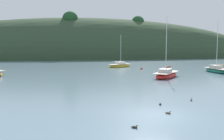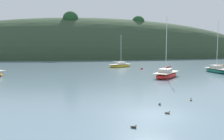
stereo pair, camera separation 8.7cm
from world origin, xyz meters
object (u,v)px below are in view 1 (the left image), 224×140
(sailboat_white_near, at_px, (120,66))
(duck_lone_left, at_px, (191,100))
(duck_lone_right, at_px, (160,104))
(duck_straggler, at_px, (135,127))
(sailboat_yellow_far, at_px, (166,75))
(mooring_buoy_channel, at_px, (142,69))
(sailboat_red_portside, at_px, (217,70))
(duck_trailing, at_px, (168,113))

(sailboat_white_near, bearing_deg, duck_lone_left, -90.87)
(duck_lone_right, xyz_separation_m, duck_straggler, (-3.47, -5.19, 0.00))
(sailboat_yellow_far, distance_m, duck_lone_left, 16.08)
(sailboat_yellow_far, xyz_separation_m, sailboat_white_near, (-3.35, 19.35, -0.06))
(sailboat_white_near, xyz_separation_m, duck_lone_right, (-3.78, -36.06, -0.30))
(sailboat_yellow_far, relative_size, mooring_buoy_channel, 17.40)
(duck_lone_right, bearing_deg, duck_straggler, -123.79)
(sailboat_red_portside, height_order, duck_lone_right, sailboat_red_portside)
(sailboat_yellow_far, distance_m, mooring_buoy_channel, 13.06)
(duck_trailing, bearing_deg, duck_straggler, -140.10)
(duck_trailing, relative_size, duck_straggler, 1.01)
(sailboat_white_near, bearing_deg, sailboat_red_portside, -43.39)
(mooring_buoy_channel, relative_size, duck_lone_left, 1.34)
(sailboat_red_portside, relative_size, duck_lone_left, 23.42)
(sailboat_yellow_far, height_order, duck_trailing, sailboat_yellow_far)
(duck_lone_right, distance_m, duck_lone_left, 3.44)
(duck_lone_right, distance_m, duck_straggler, 6.24)
(sailboat_red_portside, xyz_separation_m, duck_lone_left, (-15.53, -20.77, -0.35))
(duck_lone_left, bearing_deg, duck_straggler, -136.88)
(duck_trailing, bearing_deg, sailboat_white_near, 83.85)
(sailboat_yellow_far, height_order, duck_lone_left, sailboat_yellow_far)
(sailboat_yellow_far, distance_m, sailboat_red_portside, 12.75)
(duck_straggler, bearing_deg, duck_trailing, 39.90)
(mooring_buoy_channel, bearing_deg, sailboat_red_portside, -33.88)
(sailboat_red_portside, distance_m, duck_trailing, 31.10)
(sailboat_white_near, height_order, duck_straggler, sailboat_white_near)
(sailboat_white_near, distance_m, duck_lone_right, 36.26)
(sailboat_white_near, bearing_deg, duck_straggler, -99.98)
(duck_straggler, bearing_deg, duck_lone_left, 43.12)
(sailboat_red_portside, relative_size, mooring_buoy_channel, 17.45)
(sailboat_white_near, relative_size, duck_lone_right, 17.56)
(duck_trailing, height_order, duck_lone_left, same)
(duck_straggler, bearing_deg, mooring_buoy_channel, 73.26)
(sailboat_red_portside, bearing_deg, duck_lone_left, -126.79)
(sailboat_red_portside, bearing_deg, duck_trailing, -128.05)
(sailboat_red_portside, height_order, sailboat_white_near, sailboat_red_portside)
(sailboat_white_near, height_order, duck_lone_right, sailboat_white_near)
(sailboat_white_near, bearing_deg, duck_trailing, -96.15)
(sailboat_yellow_far, xyz_separation_m, sailboat_red_portside, (11.65, 5.17, -0.02))
(duck_trailing, bearing_deg, mooring_buoy_channel, 77.09)
(duck_trailing, relative_size, duck_lone_left, 1.01)
(duck_trailing, distance_m, duck_lone_right, 2.63)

